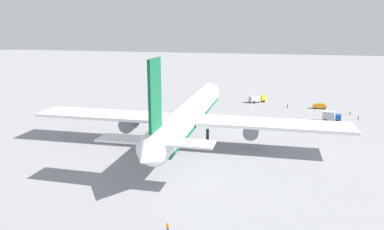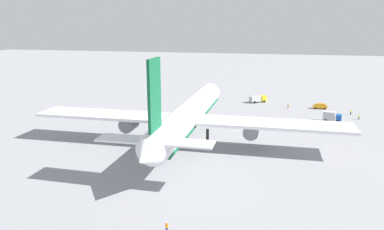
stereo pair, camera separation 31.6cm
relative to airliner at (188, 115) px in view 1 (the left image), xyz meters
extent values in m
plane|color=gray|center=(1.31, -0.03, -7.36)|extent=(600.00, 600.00, 0.00)
cylinder|color=white|center=(1.31, -0.03, 0.22)|extent=(57.82, 7.21, 6.20)
cone|color=white|center=(32.65, 0.52, 0.22)|extent=(5.07, 6.17, 6.08)
cone|color=white|center=(-30.65, -0.59, 0.22)|extent=(6.31, 6.00, 5.89)
cube|color=#0C5933|center=(-25.54, -0.50, 9.66)|extent=(6.01, 0.61, 12.68)
cube|color=white|center=(-26.15, 5.26, 1.46)|extent=(4.57, 9.75, 0.36)
cube|color=white|center=(-25.94, -6.27, 1.46)|extent=(4.57, 9.75, 0.36)
cube|color=white|center=(-1.94, 20.63, -0.71)|extent=(9.62, 35.36, 0.70)
cylinder|color=slate|center=(-0.85, 15.36, -3.01)|extent=(4.85, 3.99, 3.91)
cube|color=white|center=(-1.21, -20.78, -0.71)|extent=(9.62, 35.36, 0.70)
cylinder|color=slate|center=(-0.31, -15.48, -2.88)|extent=(4.73, 3.73, 3.65)
cylinder|color=black|center=(21.51, 0.33, -5.12)|extent=(0.70, 0.70, 4.48)
cylinder|color=black|center=(-1.66, 5.02, -5.12)|extent=(0.70, 0.70, 4.48)
cylinder|color=black|center=(-1.49, -5.18, -5.12)|extent=(0.70, 0.70, 4.48)
cube|color=#0C5933|center=(1.31, -0.03, -1.49)|extent=(55.50, 6.86, 0.50)
cube|color=#194CA5|center=(30.47, -39.34, -5.89)|extent=(2.70, 2.03, 2.04)
cube|color=#B2B2B7|center=(31.01, -36.53, -5.57)|extent=(3.02, 3.69, 2.68)
cube|color=black|center=(30.37, -39.89, -5.38)|extent=(2.03, 0.47, 0.90)
cylinder|color=black|center=(31.70, -39.42, -6.91)|extent=(0.46, 0.94, 0.90)
cylinder|color=black|center=(29.30, -38.96, -6.91)|extent=(0.46, 0.94, 0.90)
cylinder|color=black|center=(32.34, -36.08, -6.91)|extent=(0.46, 0.94, 0.90)
cylinder|color=black|center=(29.94, -35.62, -6.91)|extent=(0.46, 0.94, 0.90)
cube|color=yellow|center=(56.21, -15.39, -5.90)|extent=(2.95, 2.90, 2.02)
cube|color=#B2B2B7|center=(54.13, -12.52, -5.87)|extent=(4.19, 4.60, 2.07)
cube|color=black|center=(56.62, -15.95, -5.39)|extent=(1.55, 1.16, 0.89)
cylinder|color=black|center=(56.99, -14.58, -6.91)|extent=(0.77, 0.90, 0.90)
cylinder|color=black|center=(55.20, -15.88, -6.91)|extent=(0.77, 0.90, 0.90)
cylinder|color=black|center=(54.52, -11.18, -6.91)|extent=(0.77, 0.90, 0.90)
cylinder|color=black|center=(52.73, -12.48, -6.91)|extent=(0.77, 0.90, 0.90)
cube|color=orange|center=(48.89, -35.58, -6.49)|extent=(2.20, 4.78, 1.10)
cube|color=orange|center=(48.91, -35.81, -5.66)|extent=(1.89, 3.09, 0.55)
cylinder|color=black|center=(47.85, -34.12, -7.04)|extent=(0.27, 0.65, 0.64)
cylinder|color=black|center=(49.70, -33.98, -7.04)|extent=(0.27, 0.65, 0.64)
cylinder|color=black|center=(48.09, -37.18, -7.04)|extent=(0.27, 0.65, 0.64)
cylinder|color=black|center=(49.93, -37.04, -7.04)|extent=(0.27, 0.65, 0.64)
cylinder|color=navy|center=(-40.10, -7.08, -6.95)|extent=(0.38, 0.38, 0.81)
cylinder|color=orange|center=(-40.10, -7.08, -6.24)|extent=(0.48, 0.48, 0.61)
sphere|color=beige|center=(-40.10, -7.08, -5.83)|extent=(0.22, 0.22, 0.22)
cylinder|color=#3F3F47|center=(35.72, -46.08, -6.94)|extent=(0.42, 0.42, 0.84)
cylinder|color=#B2F219|center=(35.72, -46.08, -6.20)|extent=(0.52, 0.52, 0.63)
sphere|color=tan|center=(35.72, -46.08, -5.77)|extent=(0.23, 0.23, 0.23)
cylinder|color=black|center=(42.26, -44.70, -6.94)|extent=(0.32, 0.32, 0.83)
cylinder|color=yellow|center=(42.26, -44.70, -6.22)|extent=(0.40, 0.40, 0.62)
sphere|color=tan|center=(42.26, -44.70, -5.80)|extent=(0.22, 0.22, 0.22)
cylinder|color=#3F3F47|center=(47.22, -24.65, -6.95)|extent=(0.39, 0.39, 0.82)
cylinder|color=orange|center=(47.22, -24.65, -6.23)|extent=(0.48, 0.48, 0.62)
sphere|color=tan|center=(47.22, -24.65, -5.81)|extent=(0.22, 0.22, 0.22)
cone|color=orange|center=(42.59, -39.42, -7.08)|extent=(0.36, 0.36, 0.55)
camera|label=1|loc=(-84.81, -21.37, 21.44)|focal=34.34mm
camera|label=2|loc=(-84.74, -21.67, 21.44)|focal=34.34mm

